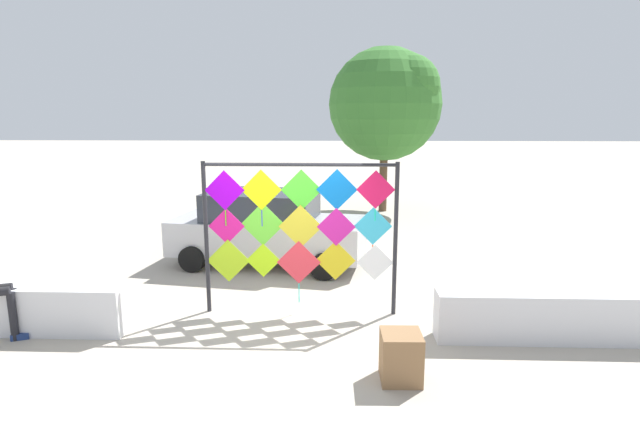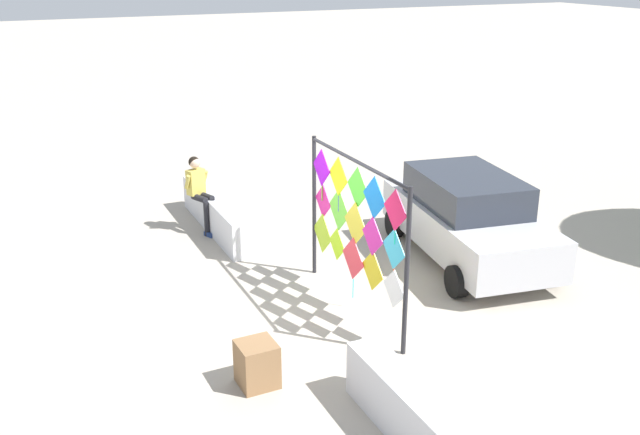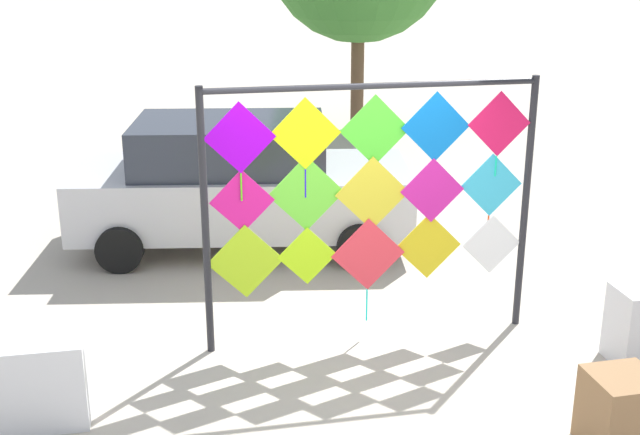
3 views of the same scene
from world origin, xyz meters
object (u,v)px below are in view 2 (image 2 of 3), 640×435
kite_display_rack (355,219)px  seated_vendor (200,188)px  parked_car (467,217)px  cardboard_box_large (257,364)px

kite_display_rack → seated_vendor: (-4.38, -1.26, -0.60)m
seated_vendor → parked_car: (3.44, 4.13, -0.12)m
seated_vendor → cardboard_box_large: (5.81, -0.92, -0.63)m
kite_display_rack → cardboard_box_large: kite_display_rack is taller
cardboard_box_large → kite_display_rack: bearing=123.2°
kite_display_rack → cardboard_box_large: bearing=-56.8°
parked_car → kite_display_rack: bearing=-71.8°
kite_display_rack → seated_vendor: kite_display_rack is taller
seated_vendor → parked_car: bearing=50.2°
seated_vendor → cardboard_box_large: bearing=-9.0°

